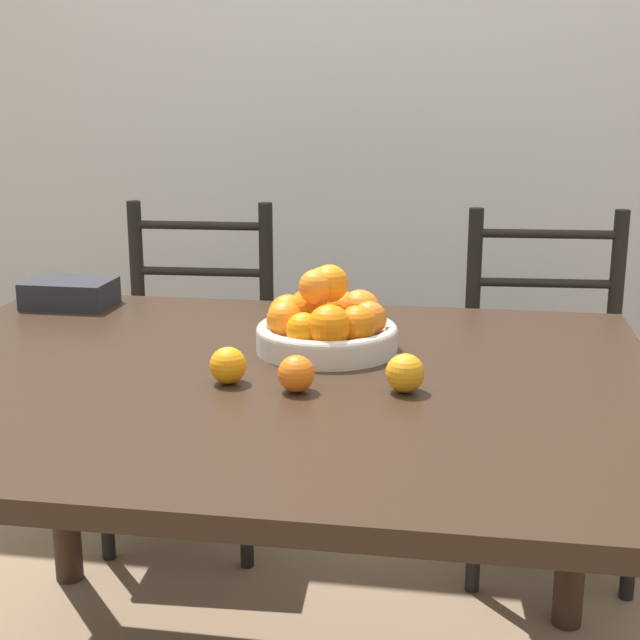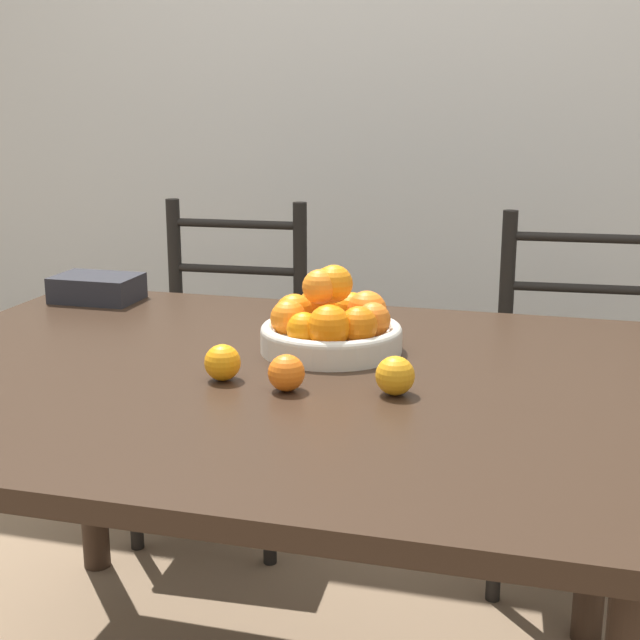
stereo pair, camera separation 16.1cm
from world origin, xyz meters
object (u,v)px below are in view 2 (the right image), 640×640
(orange_loose_2, at_px, (286,373))
(fruit_bowl, at_px, (331,324))
(chair_left, at_px, (224,372))
(chair_right, at_px, (577,403))
(orange_loose_1, at_px, (223,362))
(orange_loose_0, at_px, (395,376))
(book_stack, at_px, (97,288))

(orange_loose_2, bearing_deg, fruit_bowl, 87.41)
(chair_left, bearing_deg, chair_right, -3.01)
(fruit_bowl, distance_m, orange_loose_2, 0.25)
(orange_loose_1, relative_size, chair_left, 0.07)
(orange_loose_0, bearing_deg, orange_loose_1, -179.41)
(orange_loose_0, height_order, orange_loose_1, orange_loose_0)
(fruit_bowl, bearing_deg, orange_loose_2, -92.59)
(chair_right, relative_size, book_stack, 4.72)
(fruit_bowl, distance_m, chair_left, 0.88)
(orange_loose_0, relative_size, orange_loose_2, 1.05)
(fruit_bowl, xyz_separation_m, chair_left, (-0.48, 0.66, -0.34))
(fruit_bowl, xyz_separation_m, orange_loose_0, (0.17, -0.22, -0.02))
(fruit_bowl, height_order, book_stack, fruit_bowl)
(orange_loose_2, distance_m, chair_left, 1.07)
(fruit_bowl, relative_size, book_stack, 1.39)
(orange_loose_0, distance_m, chair_right, 0.99)
(orange_loose_0, height_order, book_stack, orange_loose_0)
(orange_loose_2, height_order, chair_left, chair_left)
(fruit_bowl, relative_size, orange_loose_2, 4.38)
(fruit_bowl, bearing_deg, orange_loose_0, -53.10)
(orange_loose_0, bearing_deg, chair_right, 70.30)
(orange_loose_1, xyz_separation_m, chair_left, (-0.35, 0.88, -0.32))
(fruit_bowl, bearing_deg, chair_right, 53.84)
(orange_loose_0, xyz_separation_m, book_stack, (-0.81, 0.49, -0.00))
(chair_left, bearing_deg, fruit_bowl, -56.69)
(book_stack, bearing_deg, fruit_bowl, -22.40)
(fruit_bowl, relative_size, orange_loose_1, 4.30)
(orange_loose_1, bearing_deg, fruit_bowl, 59.15)
(fruit_bowl, xyz_separation_m, book_stack, (-0.64, 0.27, -0.02))
(fruit_bowl, distance_m, orange_loose_1, 0.26)
(orange_loose_0, relative_size, chair_right, 0.07)
(fruit_bowl, xyz_separation_m, chair_right, (0.48, 0.66, -0.34))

